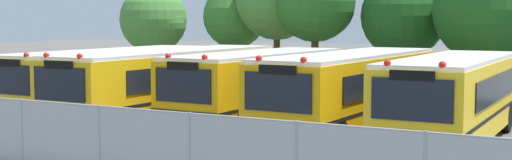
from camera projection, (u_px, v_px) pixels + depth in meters
name	position (u px, v px, depth m)	size (l,w,h in m)	color
ground_plane	(258.00, 126.00, 23.48)	(160.00, 160.00, 0.00)	#595651
school_bus_0	(112.00, 78.00, 26.72)	(2.83, 10.80, 2.63)	yellow
school_bus_1	(173.00, 81.00, 24.88)	(2.57, 11.53, 2.71)	yellow
school_bus_2	(260.00, 85.00, 23.55)	(2.67, 9.26, 2.69)	#EAA80C
school_bus_3	(352.00, 89.00, 21.86)	(2.74, 10.39, 2.74)	#EAA80C
school_bus_4	(454.00, 96.00, 20.03)	(2.51, 9.47, 2.71)	yellow
tree_0	(155.00, 20.00, 36.80)	(3.72, 3.68, 5.56)	#4C3823
tree_1	(239.00, 14.00, 36.67)	(3.72, 3.45, 5.74)	#4C3823
tree_3	(318.00, 4.00, 33.00)	(3.95, 3.95, 6.54)	#4C3823
tree_4	(403.00, 16.00, 32.24)	(4.07, 4.07, 5.91)	#4C3823
tree_5	(486.00, 10.00, 29.09)	(4.51, 4.51, 6.35)	#4C3823
chainlink_fence	(100.00, 140.00, 15.63)	(20.25, 0.07, 1.72)	#9EA0A3
traffic_cone	(87.00, 145.00, 18.19)	(0.48, 0.48, 0.63)	#EA5914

